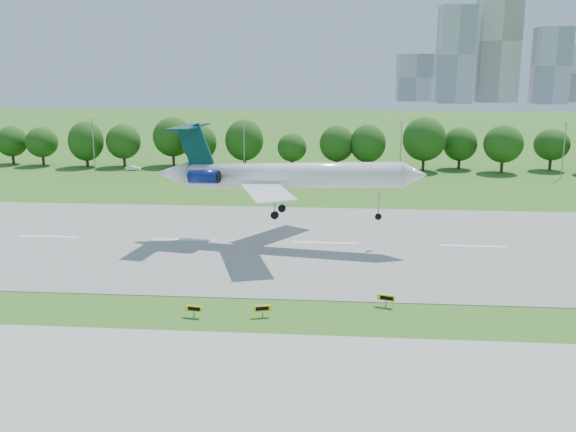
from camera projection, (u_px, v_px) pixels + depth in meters
The scene contains 12 objects.
ground at pixel (319, 310), 64.83m from camera, with size 600.00×600.00×0.00m, color #36651A.
runway at pixel (326, 243), 89.08m from camera, with size 400.00×45.00×0.08m, color gray.
taxiway at pixel (310, 399), 47.36m from camera, with size 400.00×23.00×0.08m, color #ADADA8.
tree_line at pixel (333, 143), 152.67m from camera, with size 288.40×8.40×10.40m.
light_poles at pixel (322, 147), 143.13m from camera, with size 175.90×0.25×12.19m.
skyline at pixel (491, 56), 428.62m from camera, with size 127.00×52.00×80.00m.
airliner at pixel (279, 174), 87.67m from camera, with size 37.68×27.23×12.58m.
taxi_sign_left at pixel (263, 308), 62.77m from camera, with size 1.72×0.62×1.22m.
taxi_sign_centre at pixel (194, 309), 62.75m from camera, with size 1.70×0.46×1.19m.
taxi_sign_right at pixel (386, 298), 65.46m from camera, with size 1.81×0.74×1.29m.
service_vehicle_a at pixel (133, 168), 150.96m from camera, with size 1.22×3.51×1.16m, color white.
service_vehicle_b at pixel (243, 171), 146.83m from camera, with size 1.30×3.22×1.10m, color silver.
Camera 1 is at (1.99, -60.99, 24.07)m, focal length 40.00 mm.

